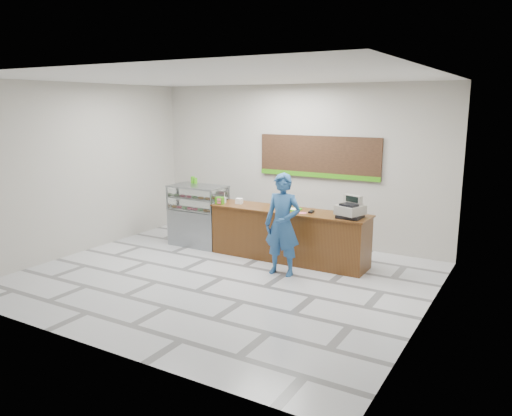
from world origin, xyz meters
The scene contains 16 objects.
floor centered at (0.00, 0.00, 0.00)m, with size 7.00×7.00×0.00m, color silver.
back_wall centered at (0.00, 3.00, 1.75)m, with size 7.00×7.00×0.00m, color #B6B2A7.
ceiling centered at (0.00, 0.00, 3.50)m, with size 7.00×7.00×0.00m, color silver.
sales_counter centered at (0.55, 1.55, 0.52)m, with size 3.26×0.76×1.03m.
display_case centered at (-1.67, 1.55, 0.68)m, with size 1.22×0.72×1.33m.
menu_board centered at (0.55, 2.96, 1.93)m, with size 2.80×0.06×0.90m.
cash_register centered at (1.84, 1.49, 1.18)m, with size 0.54×0.55×0.40m.
card_terminal centered at (1.05, 1.52, 1.05)m, with size 0.08×0.16×0.04m, color black.
serving_tray centered at (0.59, 1.57, 1.04)m, with size 0.40×0.31×0.02m.
napkin_box centered at (-0.62, 1.57, 1.09)m, with size 0.13×0.13×0.11m, color white.
straw_cup centered at (-0.95, 1.52, 1.09)m, with size 0.08×0.08×0.12m, color silver.
promo_box centered at (-0.95, 1.34, 1.10)m, with size 0.17×0.11×0.15m, color #3D9A12.
donut_decal centered at (0.91, 1.40, 1.03)m, with size 0.17×0.17×0.00m, color #F65C7F.
green_cup_left centered at (-1.98, 1.79, 1.40)m, with size 0.09×0.09×0.15m, color #3D9A12.
green_cup_right centered at (-1.89, 1.77, 1.39)m, with size 0.08×0.08×0.12m, color #3D9A12.
customer centered at (0.83, 0.74, 0.93)m, with size 0.68×0.45×1.87m, color #265287.
Camera 1 is at (4.82, -7.07, 3.06)m, focal length 35.00 mm.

